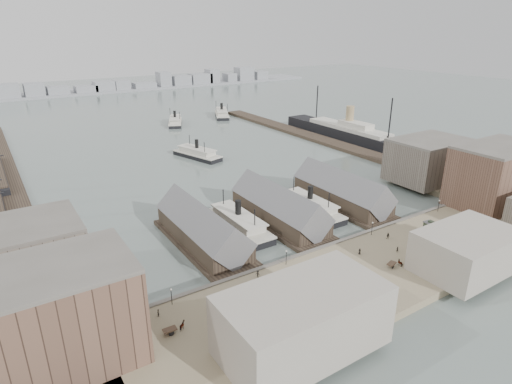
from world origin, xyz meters
TOP-DOWN VIEW (x-y plane):
  - ground at (0.00, 0.00)m, footprint 900.00×900.00m
  - quay at (0.00, -20.00)m, footprint 180.00×30.00m
  - seawall at (0.00, -5.20)m, footprint 180.00×1.20m
  - west_wharf at (-68.00, 100.00)m, footprint 10.00×220.00m
  - east_wharf at (78.00, 90.00)m, footprint 10.00×180.00m
  - ferry_shed_west at (-26.00, 16.88)m, footprint 14.00×42.00m
  - ferry_shed_center at (0.00, 16.88)m, footprint 14.00×42.00m
  - ferry_shed_east at (26.00, 16.88)m, footprint 14.00×42.00m
  - warehouse_west_front at (-70.00, -12.00)m, footprint 32.00×18.00m
  - warehouse_west_back at (-70.00, 18.00)m, footprint 26.00×20.00m
  - warehouse_east_front at (66.00, -12.00)m, footprint 30.00×18.00m
  - warehouse_east_back at (68.00, 15.00)m, footprint 28.00×20.00m
  - street_bldg_center at (20.00, -32.00)m, footprint 24.00×16.00m
  - street_bldg_west at (-30.00, -32.00)m, footprint 30.00×16.00m
  - lamp_post_far_w at (-45.00, -7.00)m, footprint 0.44×0.44m
  - lamp_post_near_w at (-15.00, -7.00)m, footprint 0.44×0.44m
  - lamp_post_near_e at (15.00, -7.00)m, footprint 0.44×0.44m
  - lamp_post_far_e at (45.00, -7.00)m, footprint 0.44×0.44m
  - far_shore at (-2.07, 334.14)m, footprint 500.00×40.00m
  - ferry_docked_west at (-13.00, 19.53)m, footprint 8.44×28.15m
  - ferry_docked_east at (13.00, 17.86)m, footprint 8.17×27.25m
  - ferry_open_near at (9.27, 94.64)m, footprint 15.00×26.90m
  - ferry_open_mid at (29.01, 167.52)m, footprint 17.30×26.21m
  - ferry_open_far at (64.83, 173.02)m, footprint 18.76×28.24m
  - ocean_steamer at (92.00, 81.22)m, footprint 12.39×90.51m
  - tram at (29.23, -18.30)m, footprint 3.05×9.59m
  - horse_cart_left at (-47.00, -15.49)m, footprint 4.70×1.58m
  - horse_cart_center at (-18.89, -17.96)m, footprint 5.05×2.07m
  - horse_cart_right at (7.70, -22.46)m, footprint 4.79×2.71m
  - pedestrian_0 at (-48.89, -9.29)m, footprint 0.75×0.76m
  - pedestrian_1 at (-41.44, -20.31)m, footprint 0.86×0.70m
  - pedestrian_2 at (-23.99, -8.00)m, footprint 1.16×1.28m
  - pedestrian_3 at (-15.02, -21.90)m, footprint 1.12×0.62m
  - pedestrian_4 at (4.02, -13.14)m, footprint 0.90×0.72m
  - pedestrian_5 at (13.04, -17.71)m, footprint 0.71×0.63m
  - pedestrian_6 at (16.75, -11.37)m, footprint 0.95×1.06m
  - pedestrian_7 at (37.45, -22.22)m, footprint 0.75×1.16m

SIDE VIEW (x-z plane):
  - ground at x=0.00m, z-range 0.00..0.00m
  - west_wharf at x=-68.00m, z-range 0.00..1.60m
  - east_wharf at x=78.00m, z-range 0.00..1.60m
  - quay at x=0.00m, z-range 0.00..2.00m
  - seawall at x=0.00m, z-range 0.00..2.30m
  - ferry_open_mid at x=29.01m, z-range -2.40..6.64m
  - ferry_open_near at x=9.27m, z-range -2.44..6.76m
  - ferry_docked_east at x=13.00m, z-range -2.59..7.15m
  - ferry_open_far at x=64.83m, z-range -2.59..7.16m
  - ferry_docked_west at x=-13.00m, z-range -2.67..7.38m
  - horse_cart_right at x=7.70m, z-range 2.02..3.55m
  - pedestrian_4 at x=4.02m, z-range 2.00..3.60m
  - pedestrian_5 at x=13.04m, z-range 2.00..3.62m
  - pedestrian_1 at x=-41.44m, z-range 2.00..3.66m
  - horse_cart_left at x=-47.00m, z-range 2.00..3.67m
  - pedestrian_7 at x=37.45m, z-range 2.00..3.70m
  - pedestrian_0 at x=-48.89m, z-range 2.00..3.70m
  - horse_cart_center at x=-18.89m, z-range 2.00..3.71m
  - pedestrian_2 at x=-23.99m, z-range 2.00..3.73m
  - pedestrian_6 at x=16.75m, z-range 2.00..3.79m
  - pedestrian_3 at x=-15.02m, z-range 2.00..3.81m
  - tram at x=29.23m, z-range 2.04..5.40m
  - ocean_steamer at x=92.00m, z-range -5.16..12.94m
  - far_shore at x=-2.07m, z-range -3.96..11.77m
  - ferry_shed_west at x=-26.00m, z-range -1.66..10.94m
  - ferry_shed_center at x=0.00m, z-range -1.66..10.94m
  - ferry_shed_east at x=26.00m, z-range -1.66..10.94m
  - lamp_post_far_w at x=-45.00m, z-range 2.75..6.67m
  - lamp_post_near_w at x=-15.00m, z-range 2.75..6.67m
  - lamp_post_near_e at x=15.00m, z-range 2.75..6.67m
  - lamp_post_far_e at x=45.00m, z-range 2.75..6.67m
  - street_bldg_center at x=20.00m, z-range 2.00..12.00m
  - street_bldg_west at x=-30.00m, z-range 2.00..14.00m
  - warehouse_west_back at x=-70.00m, z-range 2.00..16.00m
  - warehouse_east_back at x=68.00m, z-range 2.00..17.00m
  - warehouse_west_front at x=-70.00m, z-range 2.00..20.00m
  - warehouse_east_front at x=66.00m, z-range 2.00..21.00m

